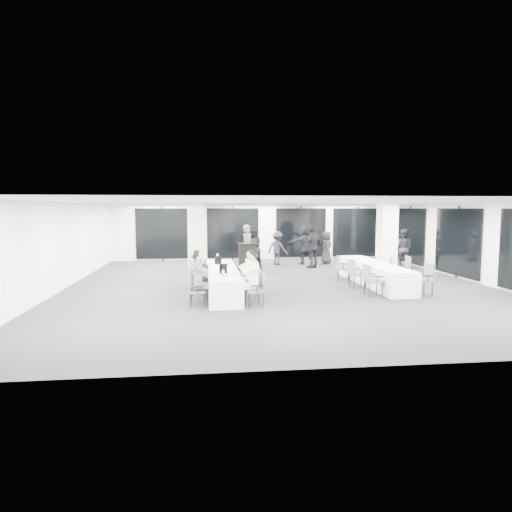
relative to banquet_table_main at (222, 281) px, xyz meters
The scene contains 43 objects.
room 3.69m from the banquet_table_main, 37.61° to the left, with size 14.04×16.04×2.84m.
column_left 4.46m from the banquet_table_main, 101.58° to the left, with size 0.60×0.60×2.80m, color silver.
column_right 6.54m from the banquet_table_main, 18.54° to the left, with size 0.60×0.60×2.80m, color silver.
banquet_table_main is the anchor object (origin of this frame).
banquet_table_side 5.28m from the banquet_table_main, ahead, with size 0.90×5.00×0.75m, color white.
cocktail_table 4.89m from the banquet_table_main, 75.25° to the left, with size 0.84×0.84×1.17m.
chair_main_left_near 2.10m from the banquet_table_main, 113.23° to the right, with size 0.44×0.49×0.86m.
chair_main_left_second 1.37m from the banquet_table_main, 127.73° to the right, with size 0.53×0.58×0.95m.
chair_main_left_mid 0.87m from the banquet_table_main, 164.37° to the right, with size 0.50×0.54×0.89m.
chair_main_left_fourth 1.06m from the banquet_table_main, 142.95° to the left, with size 0.52×0.57×0.97m.
chair_main_left_far 1.77m from the banquet_table_main, 118.51° to the left, with size 0.55×0.61×1.02m.
chair_main_right_near 2.26m from the banquet_table_main, 68.40° to the right, with size 0.53×0.57×0.92m.
chair_main_right_second 1.51m from the banquet_table_main, 56.34° to the right, with size 0.51×0.56×0.94m.
chair_main_right_mid 0.95m from the banquet_table_main, 25.44° to the right, with size 0.57×0.62×1.03m.
chair_main_right_fourth 0.99m from the banquet_table_main, 30.33° to the left, with size 0.53×0.58×0.98m.
chair_main_right_far 1.68m from the banquet_table_main, 60.44° to the left, with size 0.51×0.54×0.87m.
chair_side_left_near 4.50m from the banquet_table_main, 13.27° to the right, with size 0.50×0.55×0.93m.
chair_side_left_mid 4.40m from the banquet_table_main, ahead, with size 0.50×0.55×0.94m.
chair_side_left_far 4.79m from the banquet_table_main, 23.69° to the left, with size 0.54×0.57×0.89m.
chair_side_right_near 6.14m from the banquet_table_main, 10.29° to the right, with size 0.55×0.59×0.96m.
chair_side_right_mid 6.06m from the banquet_table_main, ahead, with size 0.59×0.63×1.01m.
chair_side_right_far 6.33m from the banquet_table_main, 17.45° to the left, with size 0.49×0.53×0.86m.
seated_guest_a 2.08m from the banquet_table_main, 109.14° to the right, with size 0.50×0.38×1.44m.
seated_guest_b 1.33m from the banquet_table_main, 122.03° to the right, with size 0.50×0.38×1.44m.
seated_guest_c 2.25m from the banquet_table_main, 72.43° to the right, with size 0.50×0.38×1.44m.
seated_guest_d 1.49m from the banquet_table_main, 62.03° to the right, with size 0.50×0.38×1.44m.
standing_guest_a 6.52m from the banquet_table_main, 77.38° to the left, with size 0.77×0.62×2.11m, color #575A5E.
standing_guest_b 5.44m from the banquet_table_main, 73.56° to the left, with size 0.98×0.60×2.04m, color black.
standing_guest_c 7.25m from the banquet_table_main, 66.99° to the left, with size 1.13×0.58×1.75m, color black.
standing_guest_d 6.78m from the banquet_table_main, 51.81° to the left, with size 1.25×0.70×2.13m, color black.
standing_guest_e 8.55m from the banquet_table_main, 52.72° to the left, with size 0.84×0.51×1.74m, color black.
standing_guest_f 8.02m from the banquet_table_main, 58.11° to the left, with size 1.97×0.76×2.15m, color black.
standing_guest_g 5.48m from the banquet_table_main, 99.98° to the left, with size 0.69×0.56×1.90m, color white.
standing_guest_h 9.57m from the banquet_table_main, 31.69° to the left, with size 0.94×0.57×1.94m, color black.
ice_bucket_near 1.12m from the banquet_table_main, 90.99° to the right, with size 0.23×0.23×0.27m, color black.
ice_bucket_far 1.22m from the banquet_table_main, 94.67° to the left, with size 0.24×0.24×0.27m, color black.
water_bottle_a 1.98m from the banquet_table_main, 91.70° to the right, with size 0.07×0.07×0.21m, color silver.
water_bottle_b 0.61m from the banquet_table_main, 58.66° to the left, with size 0.07×0.07×0.23m, color silver.
water_bottle_c 2.30m from the banquet_table_main, 91.84° to the left, with size 0.08×0.08×0.24m, color silver.
plate_a 1.53m from the banquet_table_main, 91.28° to the right, with size 0.21×0.21×0.03m.
plate_b 1.81m from the banquet_table_main, 88.01° to the right, with size 0.20×0.20×0.03m.
plate_c 0.73m from the banquet_table_main, 89.72° to the right, with size 0.20×0.20×0.03m.
wine_glass 1.97m from the banquet_table_main, 84.43° to the right, with size 0.07×0.07×0.19m.
Camera 1 is at (-2.52, -15.02, 2.61)m, focal length 32.00 mm.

